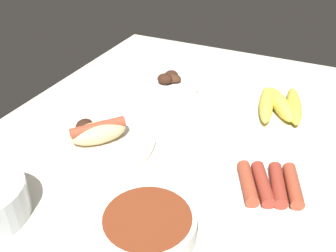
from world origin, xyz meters
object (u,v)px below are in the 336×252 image
object	(u,v)px
plate_sausages	(269,189)
bowl_chili	(148,225)
banana_bunch	(280,105)
plate_hotdog_assembled	(99,138)
plate_grilled_meat	(166,84)

from	to	relation	value
plate_sausages	bowl_chili	xyz separation A→B (cm)	(18.29, -15.58, 1.25)
banana_bunch	plate_hotdog_assembled	bearing A→B (deg)	-46.53
bowl_chili	plate_grilled_meat	world-z (taller)	bowl_chili
bowl_chili	banana_bunch	size ratio (longest dim) A/B	0.78
banana_bunch	plate_hotdog_assembled	world-z (taller)	plate_hotdog_assembled
bowl_chili	plate_hotdog_assembled	world-z (taller)	plate_hotdog_assembled
bowl_chili	plate_grilled_meat	bearing A→B (deg)	-157.77
plate_sausages	bowl_chili	bearing A→B (deg)	-40.44
plate_sausages	plate_grilled_meat	bearing A→B (deg)	-130.69
plate_grilled_meat	plate_hotdog_assembled	size ratio (longest dim) A/B	0.78
plate_sausages	bowl_chili	world-z (taller)	bowl_chili
plate_sausages	plate_grilled_meat	xyz separation A→B (cm)	(-30.57, -35.55, -0.14)
plate_sausages	bowl_chili	distance (cm)	24.06
plate_grilled_meat	banana_bunch	xyz separation A→B (cm)	(-0.35, 31.11, 0.91)
plate_grilled_meat	plate_hotdog_assembled	distance (cm)	30.70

